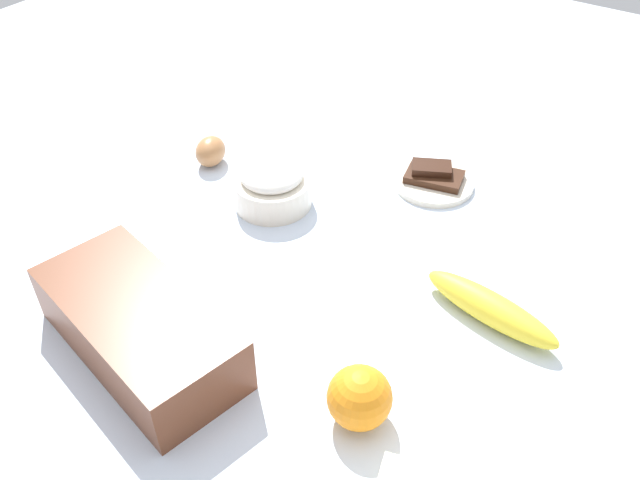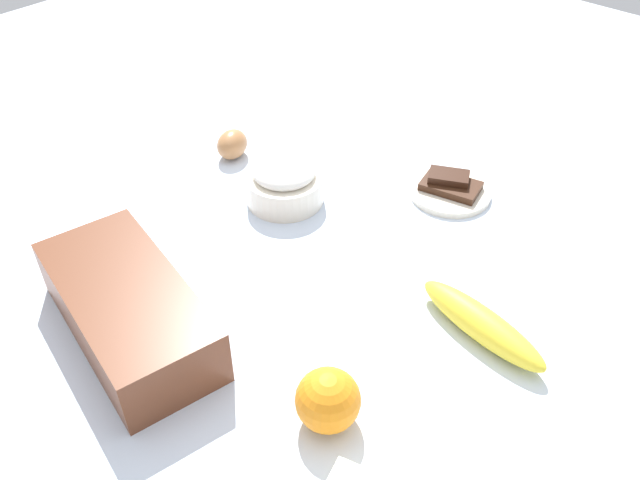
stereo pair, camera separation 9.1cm
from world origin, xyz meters
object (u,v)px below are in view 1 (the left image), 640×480
at_px(flour_bowl, 272,185).
at_px(egg_near_butter, 210,151).
at_px(chocolate_plate, 433,179).
at_px(loaf_pan, 139,327).
at_px(orange_fruit, 360,398).
at_px(banana, 491,308).

bearing_deg(flour_bowl, egg_near_butter, -10.90).
bearing_deg(chocolate_plate, egg_near_butter, 24.98).
relative_size(egg_near_butter, chocolate_plate, 0.48).
distance_m(loaf_pan, egg_near_butter, 0.42).
relative_size(loaf_pan, flour_bowl, 2.47).
distance_m(flour_bowl, orange_fruit, 0.42).
height_order(orange_fruit, chocolate_plate, orange_fruit).
relative_size(loaf_pan, egg_near_butter, 4.82).
bearing_deg(orange_fruit, loaf_pan, 13.91).
distance_m(flour_bowl, egg_near_butter, 0.16).
bearing_deg(orange_fruit, flour_bowl, -39.03).
xyz_separation_m(loaf_pan, egg_near_butter, (0.21, -0.36, -0.02)).
xyz_separation_m(flour_bowl, orange_fruit, (-0.32, 0.26, 0.00)).
bearing_deg(banana, egg_near_butter, -7.38).
xyz_separation_m(egg_near_butter, chocolate_plate, (-0.34, -0.16, -0.01)).
relative_size(banana, orange_fruit, 2.63).
height_order(flour_bowl, banana, flour_bowl).
distance_m(loaf_pan, banana, 0.44).
relative_size(orange_fruit, egg_near_butter, 1.16).
relative_size(flour_bowl, chocolate_plate, 0.94).
xyz_separation_m(flour_bowl, egg_near_butter, (0.16, -0.03, -0.01)).
bearing_deg(flour_bowl, banana, 174.08).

